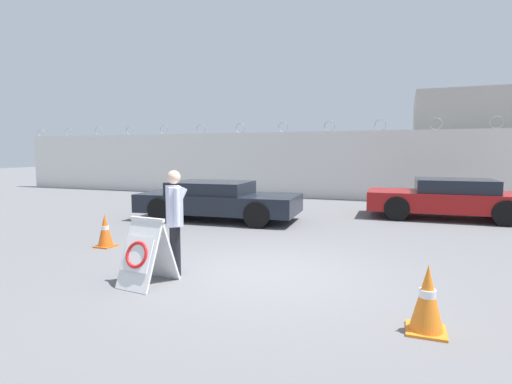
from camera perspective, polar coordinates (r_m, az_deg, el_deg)
The scene contains 9 objects.
ground_plane at distance 6.74m, azimuth 1.48°, elevation -11.68°, with size 90.00×90.00×0.00m, color slate.
perimeter_wall at distance 17.36m, azimuth 13.75°, elevation 3.72°, with size 36.00×0.30×3.34m.
building_block at distance 22.68m, azimuth 30.63°, elevation 5.79°, with size 7.16×7.31×4.70m.
barricade_sign at distance 6.32m, azimuth -15.48°, elevation -8.24°, with size 0.68×0.86×1.03m.
security_guard at distance 6.68m, azimuth -11.53°, elevation -3.52°, with size 0.48×0.65×1.72m.
traffic_cone_mid at distance 4.99m, azimuth 23.27°, elevation -13.83°, with size 0.43×0.43×0.78m.
traffic_cone_far at distance 9.11m, azimuth -20.75°, elevation -5.17°, with size 0.37×0.37×0.71m.
parked_car_front_coupe at distance 11.91m, azimuth -5.55°, elevation -1.11°, with size 4.81×2.23×1.14m.
parked_car_rear_sedan at distance 13.38m, azimuth 25.69°, elevation -0.80°, with size 4.57×2.06×1.21m.
Camera 1 is at (2.12, -6.07, 2.02)m, focal length 28.00 mm.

